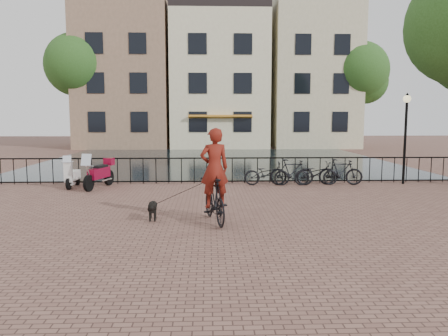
{
  "coord_description": "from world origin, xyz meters",
  "views": [
    {
      "loc": [
        -0.42,
        -9.07,
        2.64
      ],
      "look_at": [
        0.0,
        3.0,
        1.2
      ],
      "focal_mm": 35.0,
      "sensor_mm": 36.0,
      "label": 1
    }
  ],
  "objects_px": {
    "lamp_post": "(406,123)",
    "motorcycle": "(99,170)",
    "cyclist": "(214,181)",
    "scooter": "(73,171)",
    "dog": "(153,210)"
  },
  "relations": [
    {
      "from": "lamp_post",
      "to": "dog",
      "type": "bearing_deg",
      "value": -147.92
    },
    {
      "from": "cyclist",
      "to": "lamp_post",
      "type": "bearing_deg",
      "value": -154.28
    },
    {
      "from": "lamp_post",
      "to": "motorcycle",
      "type": "distance_m",
      "value": 11.8
    },
    {
      "from": "lamp_post",
      "to": "cyclist",
      "type": "relative_size",
      "value": 1.26
    },
    {
      "from": "lamp_post",
      "to": "cyclist",
      "type": "xyz_separation_m",
      "value": [
        -7.49,
        -6.0,
        -1.34
      ]
    },
    {
      "from": "cyclist",
      "to": "dog",
      "type": "xyz_separation_m",
      "value": [
        -1.58,
        0.32,
        -0.78
      ]
    },
    {
      "from": "dog",
      "to": "scooter",
      "type": "xyz_separation_m",
      "value": [
        -3.62,
        5.27,
        0.36
      ]
    },
    {
      "from": "cyclist",
      "to": "scooter",
      "type": "relative_size",
      "value": 2.02
    },
    {
      "from": "motorcycle",
      "to": "scooter",
      "type": "height_order",
      "value": "motorcycle"
    },
    {
      "from": "lamp_post",
      "to": "scooter",
      "type": "distance_m",
      "value": 12.81
    },
    {
      "from": "lamp_post",
      "to": "dog",
      "type": "distance_m",
      "value": 10.9
    },
    {
      "from": "cyclist",
      "to": "dog",
      "type": "relative_size",
      "value": 3.4
    },
    {
      "from": "cyclist",
      "to": "motorcycle",
      "type": "xyz_separation_m",
      "value": [
        -4.17,
        5.35,
        -0.36
      ]
    },
    {
      "from": "dog",
      "to": "motorcycle",
      "type": "distance_m",
      "value": 5.68
    },
    {
      "from": "cyclist",
      "to": "motorcycle",
      "type": "relative_size",
      "value": 1.4
    }
  ]
}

